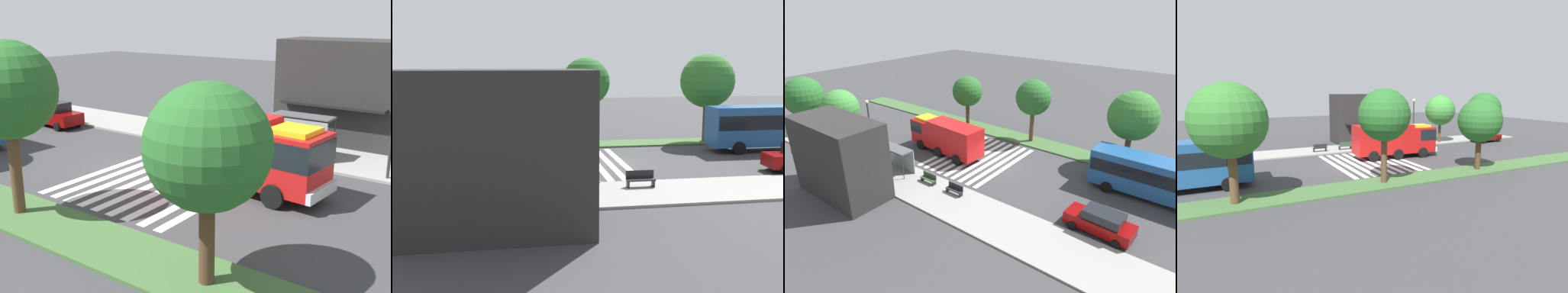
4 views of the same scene
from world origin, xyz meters
The scene contains 14 objects.
ground_plane centered at (0.00, 0.00, 0.00)m, with size 120.00×120.00×0.00m, color #38383A.
sidewalk centered at (0.00, 8.09, 0.07)m, with size 60.00×4.75×0.14m, color gray.
median_strip centered at (0.00, -7.22, 0.07)m, with size 60.00×3.00×0.14m, color #3D6033.
crosswalk centered at (2.78, 0.00, 0.01)m, with size 7.65×10.30×0.01m.
fire_truck centered at (6.47, 1.11, 2.02)m, with size 9.25×3.41×3.59m.
transit_bus centered at (-14.51, -2.57, 2.11)m, with size 11.93×2.89×3.56m.
bus_stop_shelter centered at (6.91, 7.05, 1.89)m, with size 3.50×1.40×2.46m.
bench_near_shelter centered at (2.91, 7.07, 0.59)m, with size 1.60×0.50×0.90m.
bench_west_of_shelter centered at (-0.24, 7.07, 0.59)m, with size 1.60×0.50×0.90m.
street_lamp centered at (12.12, 6.32, 3.66)m, with size 0.36×0.36×5.94m.
storefront_building centered at (7.58, 12.50, 3.33)m, with size 8.17×4.88×6.66m.
median_tree_far_west centered at (-10.10, -7.22, 5.33)m, with size 4.66×4.66×7.56m.
median_tree_west centered at (0.54, -7.22, 5.30)m, with size 3.99×3.99×7.20m.
median_tree_center centered at (10.15, -7.22, 4.51)m, with size 3.87×3.87×6.34m.
Camera 2 is at (6.75, 31.68, 6.96)m, focal length 43.43 mm.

